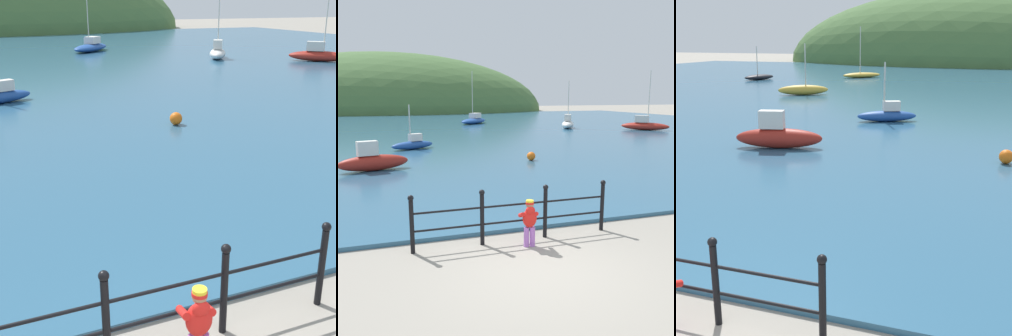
{
  "view_description": "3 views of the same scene",
  "coord_description": "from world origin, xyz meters",
  "views": [
    {
      "loc": [
        -1.76,
        -2.62,
        3.83
      ],
      "look_at": [
        1.37,
        4.83,
        0.95
      ],
      "focal_mm": 50.0,
      "sensor_mm": 36.0,
      "label": 1
    },
    {
      "loc": [
        -2.8,
        -6.18,
        3.15
      ],
      "look_at": [
        0.62,
        4.03,
        1.13
      ],
      "focal_mm": 42.0,
      "sensor_mm": 36.0,
      "label": 2
    },
    {
      "loc": [
        3.95,
        -2.98,
        3.57
      ],
      "look_at": [
        0.67,
        6.57,
        0.76
      ],
      "focal_mm": 50.0,
      "sensor_mm": 36.0,
      "label": 3
    }
  ],
  "objects": [
    {
      "name": "far_hillside",
      "position": [
        0.0,
        70.86,
        0.0
      ],
      "size": [
        59.4,
        32.67,
        21.55
      ],
      "color": "#476B38",
      "rests_on": "ground"
    },
    {
      "name": "boat_far_right",
      "position": [
        7.33,
        34.86,
        0.48
      ],
      "size": [
        4.13,
        4.31,
        5.48
      ],
      "color": "#1E4793",
      "rests_on": "water"
    },
    {
      "name": "boat_red_dinghy",
      "position": [
        -2.94,
        10.46,
        0.5
      ],
      "size": [
        2.94,
        1.38,
        1.22
      ],
      "color": "maroon",
      "rests_on": "water"
    },
    {
      "name": "water",
      "position": [
        0.0,
        32.0,
        0.05
      ],
      "size": [
        80.0,
        60.0,
        0.1
      ],
      "primitive_type": "cube",
      "color": "#2D5B7A",
      "rests_on": "ground"
    },
    {
      "name": "iron_railing",
      "position": [
        -0.03,
        1.5,
        0.64
      ],
      "size": [
        4.47,
        0.12,
        1.21
      ],
      "color": "black",
      "rests_on": "ground"
    },
    {
      "name": "boat_far_left",
      "position": [
        14.25,
        26.64,
        0.53
      ],
      "size": [
        2.58,
        3.41,
        4.31
      ],
      "color": "silver",
      "rests_on": "water"
    },
    {
      "name": "boat_mid_harbor",
      "position": [
        19.68,
        22.65,
        0.53
      ],
      "size": [
        3.66,
        3.58,
        5.09
      ],
      "color": "maroon",
      "rests_on": "water"
    },
    {
      "name": "child_in_coat",
      "position": [
        0.16,
        1.1,
        0.6
      ],
      "size": [
        0.42,
        0.4,
        1.0
      ],
      "color": "#AD66C6",
      "rests_on": "ground"
    },
    {
      "name": "ground_plane",
      "position": [
        0.0,
        0.0,
        0.0
      ],
      "size": [
        200.0,
        200.0,
        0.0
      ],
      "primitive_type": "plane",
      "color": "gray"
    },
    {
      "name": "mooring_buoy",
      "position": [
        4.13,
        10.76,
        0.3
      ],
      "size": [
        0.41,
        0.41,
        0.41
      ],
      "primitive_type": "sphere",
      "color": "orange",
      "rests_on": "water"
    },
    {
      "name": "boat_twin_mast",
      "position": [
        -0.78,
        16.52,
        0.4
      ],
      "size": [
        2.62,
        1.66,
        2.51
      ],
      "color": "#1E4793",
      "rests_on": "water"
    }
  ]
}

